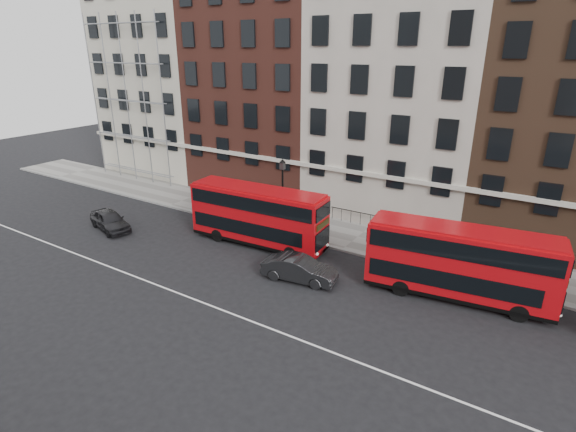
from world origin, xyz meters
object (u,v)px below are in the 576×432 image
Objects in this scene: car_front at (299,269)px; bus_c at (459,262)px; car_rear at (110,220)px; bus_b at (258,215)px.

bus_c is at bearing -79.93° from car_front.
bus_c reaches higher than car_front.
bus_c reaches higher than car_rear.
bus_b is at bearing -55.58° from car_rear.
car_rear reaches higher than car_front.
bus_b is 0.99× the size of bus_c.
bus_c is at bearing -65.89° from car_rear.
car_front is (16.11, 0.93, -0.01)m from car_rear.
car_rear is at bearing -164.09° from bus_b.
bus_b is at bearing 172.68° from bus_c.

